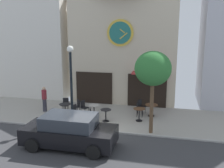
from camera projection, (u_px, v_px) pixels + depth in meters
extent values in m
cube|color=#9E998E|center=(104.00, 116.00, 16.36)|extent=(26.03, 5.10, 0.05)
cube|color=#38383A|center=(71.00, 159.00, 11.04)|extent=(26.03, 6.08, 0.05)
cube|color=#A8A5A0|center=(92.00, 130.00, 13.94)|extent=(26.03, 0.12, 0.08)
cube|color=beige|center=(124.00, 50.00, 19.07)|extent=(7.67, 2.58, 7.65)
cylinder|color=gold|center=(120.00, 33.00, 17.52)|extent=(1.82, 0.10, 1.82)
cylinder|color=#1E6660|center=(120.00, 33.00, 17.46)|extent=(1.50, 0.04, 1.50)
cube|color=gold|center=(122.00, 31.00, 17.36)|extent=(0.37, 0.03, 0.29)
cube|color=gold|center=(124.00, 36.00, 17.41)|extent=(0.54, 0.03, 0.45)
cube|color=black|center=(94.00, 88.00, 18.80)|extent=(2.68, 0.10, 2.30)
cube|color=black|center=(147.00, 91.00, 17.97)|extent=(2.68, 0.10, 2.30)
cube|color=#B23333|center=(150.00, 73.00, 17.34)|extent=(2.45, 0.90, 0.12)
cube|color=silver|center=(39.00, 18.00, 21.08)|extent=(5.73, 4.53, 12.36)
cylinder|color=black|center=(73.00, 121.00, 14.95)|extent=(0.32, 0.32, 0.36)
cylinder|color=black|center=(71.00, 89.00, 14.54)|extent=(0.14, 0.14, 4.13)
sphere|color=white|center=(70.00, 49.00, 14.06)|extent=(0.36, 0.36, 0.36)
cylinder|color=brown|center=(152.00, 107.00, 13.43)|extent=(0.20, 0.20, 2.79)
ellipsoid|color=#2D7033|center=(153.00, 68.00, 12.99)|extent=(1.86, 1.68, 1.77)
cylinder|color=black|center=(65.00, 110.00, 16.33)|extent=(0.07, 0.07, 0.74)
cylinder|color=black|center=(65.00, 115.00, 16.40)|extent=(0.40, 0.40, 0.03)
cylinder|color=black|center=(65.00, 104.00, 16.25)|extent=(0.73, 0.73, 0.03)
cylinder|color=black|center=(94.00, 111.00, 16.09)|extent=(0.07, 0.07, 0.74)
cylinder|color=black|center=(94.00, 116.00, 16.17)|extent=(0.40, 0.40, 0.03)
cylinder|color=gray|center=(94.00, 105.00, 16.01)|extent=(0.68, 0.68, 0.03)
cylinder|color=black|center=(106.00, 115.00, 15.29)|extent=(0.07, 0.07, 0.72)
cylinder|color=black|center=(106.00, 121.00, 15.37)|extent=(0.40, 0.40, 0.03)
cylinder|color=black|center=(106.00, 110.00, 15.21)|extent=(0.63, 0.63, 0.03)
cylinder|color=black|center=(139.00, 115.00, 15.35)|extent=(0.07, 0.07, 0.76)
cylinder|color=black|center=(139.00, 121.00, 15.43)|extent=(0.40, 0.40, 0.03)
cylinder|color=brown|center=(139.00, 109.00, 15.27)|extent=(0.70, 0.70, 0.03)
cylinder|color=black|center=(151.00, 110.00, 16.18)|extent=(0.07, 0.07, 0.74)
cylinder|color=black|center=(151.00, 116.00, 16.26)|extent=(0.40, 0.40, 0.03)
cylinder|color=brown|center=(151.00, 105.00, 16.10)|extent=(0.79, 0.79, 0.03)
cube|color=black|center=(142.00, 107.00, 16.67)|extent=(0.55, 0.55, 0.04)
cube|color=black|center=(140.00, 103.00, 16.75)|extent=(0.23, 0.34, 0.45)
cylinder|color=black|center=(142.00, 111.00, 16.49)|extent=(0.03, 0.03, 0.45)
cylinder|color=black|center=(145.00, 110.00, 16.72)|extent=(0.03, 0.03, 0.45)
cylinder|color=black|center=(138.00, 110.00, 16.72)|extent=(0.03, 0.03, 0.45)
cylinder|color=black|center=(141.00, 109.00, 16.96)|extent=(0.03, 0.03, 0.45)
cube|color=black|center=(85.00, 108.00, 16.46)|extent=(0.53, 0.53, 0.04)
cube|color=black|center=(83.00, 104.00, 16.52)|extent=(0.19, 0.36, 0.45)
cylinder|color=black|center=(85.00, 112.00, 16.28)|extent=(0.03, 0.03, 0.45)
cylinder|color=black|center=(89.00, 111.00, 16.55)|extent=(0.03, 0.03, 0.45)
cylinder|color=black|center=(81.00, 111.00, 16.48)|extent=(0.03, 0.03, 0.45)
cylinder|color=black|center=(85.00, 110.00, 16.74)|extent=(0.03, 0.03, 0.45)
cube|color=black|center=(72.00, 111.00, 15.81)|extent=(0.53, 0.53, 0.04)
cube|color=black|center=(74.00, 108.00, 15.65)|extent=(0.20, 0.36, 0.45)
cylinder|color=black|center=(72.00, 113.00, 16.09)|extent=(0.03, 0.03, 0.45)
cylinder|color=black|center=(68.00, 115.00, 15.83)|extent=(0.03, 0.03, 0.45)
cylinder|color=black|center=(76.00, 114.00, 15.88)|extent=(0.03, 0.03, 0.45)
cylinder|color=black|center=(72.00, 116.00, 15.62)|extent=(0.03, 0.03, 0.45)
cube|color=black|center=(140.00, 109.00, 16.12)|extent=(0.41, 0.41, 0.04)
cube|color=black|center=(137.00, 106.00, 16.10)|extent=(0.05, 0.38, 0.45)
cylinder|color=black|center=(142.00, 114.00, 15.97)|extent=(0.03, 0.03, 0.45)
cylinder|color=black|center=(143.00, 112.00, 16.29)|extent=(0.03, 0.03, 0.45)
cylinder|color=black|center=(137.00, 114.00, 16.04)|extent=(0.03, 0.03, 0.45)
cylinder|color=black|center=(137.00, 112.00, 16.36)|extent=(0.03, 0.03, 0.45)
cube|color=black|center=(65.00, 105.00, 17.00)|extent=(0.46, 0.46, 0.04)
cube|color=black|center=(66.00, 101.00, 17.13)|extent=(0.38, 0.11, 0.45)
cylinder|color=black|center=(62.00, 109.00, 16.89)|extent=(0.03, 0.03, 0.45)
cylinder|color=black|center=(67.00, 109.00, 16.87)|extent=(0.03, 0.03, 0.45)
cylinder|color=black|center=(64.00, 108.00, 17.22)|extent=(0.03, 0.03, 0.45)
cylinder|color=black|center=(69.00, 108.00, 17.20)|extent=(0.03, 0.03, 0.45)
cube|color=black|center=(76.00, 107.00, 16.64)|extent=(0.57, 0.57, 0.04)
cube|color=black|center=(79.00, 103.00, 16.68)|extent=(0.29, 0.30, 0.45)
cylinder|color=black|center=(73.00, 110.00, 16.74)|extent=(0.03, 0.03, 0.45)
cylinder|color=black|center=(75.00, 111.00, 16.46)|extent=(0.03, 0.03, 0.45)
cylinder|color=black|center=(78.00, 109.00, 16.92)|extent=(0.03, 0.03, 0.45)
cylinder|color=black|center=(80.00, 110.00, 16.63)|extent=(0.03, 0.03, 0.45)
cube|color=black|center=(94.00, 115.00, 15.03)|extent=(0.53, 0.53, 0.04)
cube|color=black|center=(90.00, 112.00, 14.95)|extent=(0.19, 0.36, 0.45)
cylinder|color=black|center=(97.00, 120.00, 14.94)|extent=(0.03, 0.03, 0.45)
cylinder|color=black|center=(96.00, 118.00, 15.27)|extent=(0.03, 0.03, 0.45)
cylinder|color=black|center=(91.00, 120.00, 14.88)|extent=(0.03, 0.03, 0.45)
cylinder|color=black|center=(90.00, 118.00, 15.21)|extent=(0.03, 0.03, 0.45)
cylinder|color=#2D2D38|center=(45.00, 105.00, 17.11)|extent=(0.34, 0.34, 0.85)
cylinder|color=maroon|center=(44.00, 94.00, 16.95)|extent=(0.42, 0.42, 0.60)
sphere|color=tan|center=(44.00, 88.00, 16.87)|extent=(0.22, 0.22, 0.22)
cube|color=black|center=(70.00, 135.00, 12.00)|extent=(4.30, 1.81, 0.75)
cube|color=#262B33|center=(69.00, 121.00, 11.86)|extent=(2.41, 1.59, 0.60)
cylinder|color=black|center=(93.00, 152.00, 10.90)|extent=(0.64, 0.22, 0.64)
cylinder|color=black|center=(104.00, 135.00, 12.61)|extent=(0.64, 0.22, 0.64)
cylinder|color=black|center=(32.00, 145.00, 11.51)|extent=(0.64, 0.22, 0.64)
cylinder|color=black|center=(51.00, 130.00, 13.23)|extent=(0.64, 0.22, 0.64)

